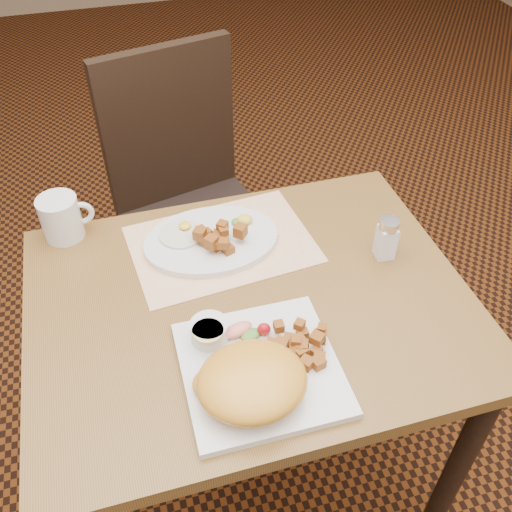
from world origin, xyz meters
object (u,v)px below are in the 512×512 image
object	(u,v)px
coffee_mug	(62,218)
chair_far	(189,194)
plate_oval	(211,240)
salt_shaker	(387,238)
table	(251,333)
plate_square	(261,369)

from	to	relation	value
coffee_mug	chair_far	bearing A→B (deg)	46.38
plate_oval	salt_shaker	world-z (taller)	salt_shaker
plate_oval	chair_far	bearing A→B (deg)	86.88
table	chair_far	distance (m)	0.68
plate_square	coffee_mug	size ratio (longest dim) A/B	2.33
chair_far	coffee_mug	bearing A→B (deg)	32.72
plate_oval	plate_square	bearing A→B (deg)	-88.76
chair_far	plate_square	world-z (taller)	chair_far
chair_far	coffee_mug	xyz separation A→B (m)	(-0.34, -0.36, 0.26)
chair_far	plate_square	bearing A→B (deg)	75.10
plate_oval	coffee_mug	bearing A→B (deg)	158.55
plate_oval	salt_shaker	distance (m)	0.39
chair_far	salt_shaker	bearing A→B (deg)	104.25
chair_far	plate_oval	size ratio (longest dim) A/B	3.19
chair_far	plate_oval	distance (m)	0.53
table	plate_square	world-z (taller)	plate_square
table	salt_shaker	xyz separation A→B (m)	(0.32, 0.05, 0.16)
plate_oval	salt_shaker	bearing A→B (deg)	-21.81
plate_square	salt_shaker	distance (m)	0.42
table	chair_far	size ratio (longest dim) A/B	0.93
plate_square	salt_shaker	bearing A→B (deg)	32.53
plate_square	coffee_mug	distance (m)	0.59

